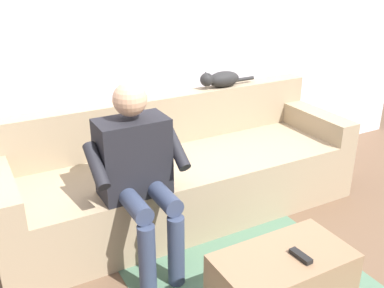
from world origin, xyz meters
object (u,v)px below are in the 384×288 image
at_px(couch, 180,177).
at_px(person_solo_seated, 138,167).
at_px(remote_black, 301,256).
at_px(coffee_table, 281,284).
at_px(cat_on_backrest, 221,79).

distance_m(couch, person_solo_seated, 0.72).
relative_size(person_solo_seated, remote_black, 8.68).
height_order(couch, coffee_table, couch).
bearing_deg(couch, remote_black, 92.72).
height_order(person_solo_seated, remote_black, person_solo_seated).
height_order(cat_on_backrest, remote_black, cat_on_backrest).
height_order(coffee_table, cat_on_backrest, cat_on_backrest).
bearing_deg(cat_on_backrest, coffee_table, 70.44).
relative_size(person_solo_seated, cat_on_backrest, 2.31).
bearing_deg(remote_black, coffee_table, -137.89).
bearing_deg(person_solo_seated, coffee_table, 121.54).
xyz_separation_m(couch, person_solo_seated, (0.48, 0.40, 0.36)).
relative_size(coffee_table, person_solo_seated, 0.64).
bearing_deg(coffee_table, couch, -90.00).
height_order(couch, remote_black, couch).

